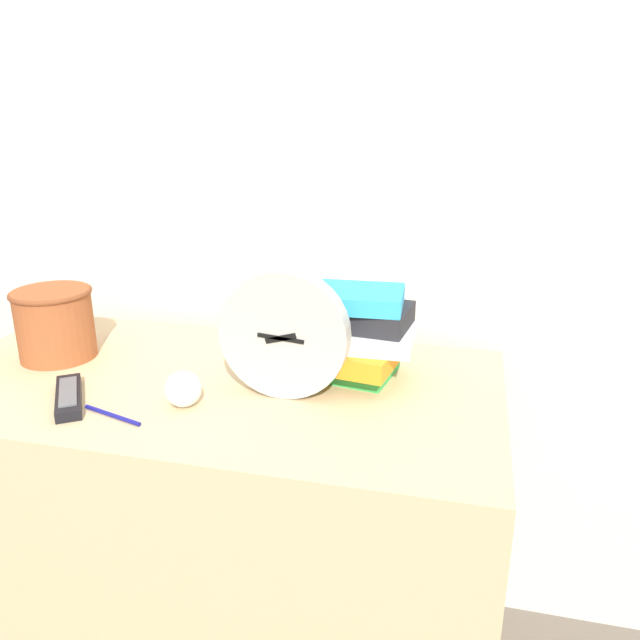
# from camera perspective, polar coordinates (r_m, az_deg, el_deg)

# --- Properties ---
(wall_back) EXTENTS (6.00, 0.04, 2.40)m
(wall_back) POSITION_cam_1_polar(r_m,az_deg,el_deg) (1.53, -5.27, 15.70)
(wall_back) COLOR beige
(wall_back) RESTS_ON ground_plane
(desk) EXTENTS (1.17, 0.61, 0.76)m
(desk) POSITION_cam_1_polar(r_m,az_deg,el_deg) (1.49, -9.16, -18.83)
(desk) COLOR tan
(desk) RESTS_ON ground_plane
(desk_clock) EXTENTS (0.25, 0.05, 0.25)m
(desk_clock) POSITION_cam_1_polar(r_m,az_deg,el_deg) (1.16, -3.32, -1.34)
(desk_clock) COLOR #B7B2A8
(desk_clock) RESTS_ON desk
(book_stack) EXTENTS (0.25, 0.21, 0.18)m
(book_stack) POSITION_cam_1_polar(r_m,az_deg,el_deg) (1.26, 2.97, -1.26)
(book_stack) COLOR green
(book_stack) RESTS_ON desk
(basket) EXTENTS (0.17, 0.17, 0.15)m
(basket) POSITION_cam_1_polar(r_m,az_deg,el_deg) (1.48, -23.09, -0.13)
(basket) COLOR #994C28
(basket) RESTS_ON desk
(tv_remote) EXTENTS (0.13, 0.17, 0.02)m
(tv_remote) POSITION_cam_1_polar(r_m,az_deg,el_deg) (1.27, -22.00, -6.50)
(tv_remote) COLOR black
(tv_remote) RESTS_ON desk
(crumpled_paper_ball) EXTENTS (0.07, 0.07, 0.07)m
(crumpled_paper_ball) POSITION_cam_1_polar(r_m,az_deg,el_deg) (1.18, -12.41, -6.18)
(crumpled_paper_ball) COLOR white
(crumpled_paper_ball) RESTS_ON desk
(pen) EXTENTS (0.13, 0.05, 0.01)m
(pen) POSITION_cam_1_polar(r_m,az_deg,el_deg) (1.19, -18.46, -8.26)
(pen) COLOR navy
(pen) RESTS_ON desk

